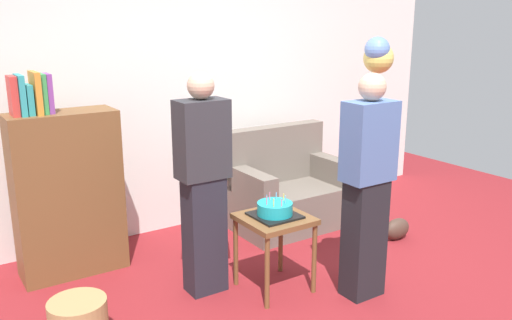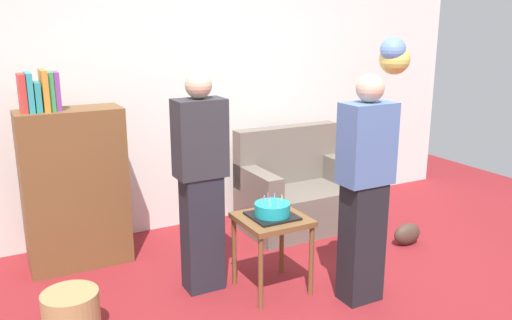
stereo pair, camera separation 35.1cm
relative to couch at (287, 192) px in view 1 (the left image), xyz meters
name	(u,v)px [view 1 (the left image)]	position (x,y,z in m)	size (l,w,h in m)	color
ground_plane	(328,306)	(-0.69, -1.43, -0.34)	(8.00, 8.00, 0.00)	maroon
wall_back	(192,87)	(-0.69, 0.62, 1.01)	(6.00, 0.10, 2.70)	silver
couch	(287,192)	(0.00, 0.00, 0.00)	(1.10, 0.70, 0.96)	#6B6056
bookshelf	(67,191)	(-2.05, 0.13, 0.34)	(0.80, 0.36, 1.61)	brown
side_table	(275,227)	(-0.86, -1.01, 0.15)	(0.48, 0.48, 0.58)	brown
birthday_cake	(275,210)	(-0.86, -1.01, 0.29)	(0.32, 0.32, 0.17)	black
person_blowing_candles	(203,184)	(-1.30, -0.74, 0.49)	(0.36, 0.22, 1.63)	#23232D
person_holding_cake	(366,187)	(-0.37, -1.43, 0.49)	(0.36, 0.22, 1.63)	black
handbag	(397,229)	(0.63, -0.86, -0.24)	(0.28, 0.14, 0.20)	#473328
balloon_bunch	(378,55)	(0.98, -0.17, 1.29)	(0.32, 0.30, 1.81)	silver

